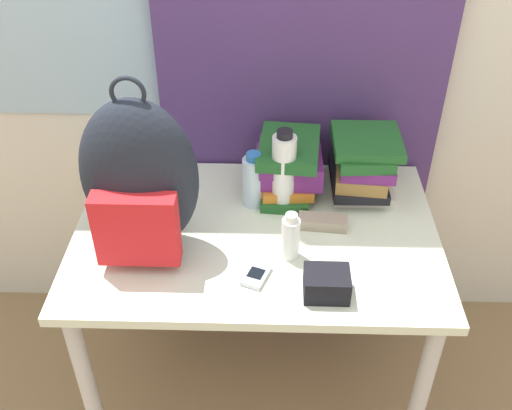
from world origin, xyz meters
TOP-DOWN VIEW (x-y plane):
  - wall_back at (-0.00, 0.83)m, footprint 6.00×0.06m
  - curtain_blue at (0.14, 0.77)m, footprint 0.94×0.04m
  - desk at (0.00, 0.37)m, footprint 1.11×0.74m
  - backpack at (-0.32, 0.30)m, footprint 0.33×0.23m
  - book_stack_left at (0.10, 0.59)m, footprint 0.22×0.28m
  - book_stack_center at (0.34, 0.59)m, footprint 0.21×0.28m
  - water_bottle at (-0.01, 0.51)m, footprint 0.07×0.07m
  - sports_bottle at (0.08, 0.50)m, footprint 0.07×0.07m
  - sunscreen_bottle at (0.10, 0.26)m, footprint 0.05×0.05m
  - cell_phone at (0.01, 0.17)m, footprint 0.09×0.11m
  - sunglasses_case at (0.20, 0.40)m, footprint 0.15×0.07m
  - camera_pouch at (0.20, 0.11)m, footprint 0.12×0.10m

SIDE VIEW (x-z plane):
  - desk at x=0.00m, z-range 0.27..1.01m
  - cell_phone at x=0.01m, z-range 0.74..0.75m
  - sunglasses_case at x=0.20m, z-range 0.74..0.77m
  - camera_pouch at x=0.20m, z-range 0.74..0.81m
  - sunscreen_bottle at x=0.10m, z-range 0.73..0.88m
  - water_bottle at x=-0.01m, z-range 0.73..0.92m
  - book_stack_left at x=0.10m, z-range 0.74..0.93m
  - book_stack_center at x=0.34m, z-range 0.74..0.95m
  - sports_bottle at x=0.08m, z-range 0.73..1.01m
  - backpack at x=-0.32m, z-range 0.70..1.24m
  - curtain_blue at x=0.14m, z-range 0.00..2.50m
  - wall_back at x=0.00m, z-range 0.00..2.50m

